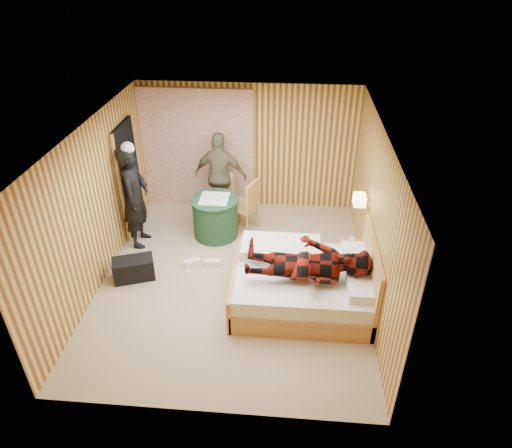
# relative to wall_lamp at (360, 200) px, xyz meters

# --- Properties ---
(floor) EXTENTS (4.20, 5.00, 0.01)m
(floor) POSITION_rel_wall_lamp_xyz_m (-1.92, -0.45, -1.30)
(floor) COLOR tan
(floor) RESTS_ON ground
(ceiling) EXTENTS (4.20, 5.00, 0.01)m
(ceiling) POSITION_rel_wall_lamp_xyz_m (-1.92, -0.45, 1.20)
(ceiling) COLOR silver
(ceiling) RESTS_ON wall_back
(wall_back) EXTENTS (4.20, 0.02, 2.50)m
(wall_back) POSITION_rel_wall_lamp_xyz_m (-1.92, 2.05, -0.05)
(wall_back) COLOR #E6BF58
(wall_back) RESTS_ON floor
(wall_left) EXTENTS (0.02, 5.00, 2.50)m
(wall_left) POSITION_rel_wall_lamp_xyz_m (-4.02, -0.45, -0.05)
(wall_left) COLOR #E6BF58
(wall_left) RESTS_ON floor
(wall_right) EXTENTS (0.02, 5.00, 2.50)m
(wall_right) POSITION_rel_wall_lamp_xyz_m (0.18, -0.45, -0.05)
(wall_right) COLOR #E6BF58
(wall_right) RESTS_ON floor
(curtain) EXTENTS (2.20, 0.08, 2.40)m
(curtain) POSITION_rel_wall_lamp_xyz_m (-2.92, 1.98, -0.10)
(curtain) COLOR beige
(curtain) RESTS_ON floor
(doorway) EXTENTS (0.06, 0.90, 2.05)m
(doorway) POSITION_rel_wall_lamp_xyz_m (-3.98, 0.95, -0.28)
(doorway) COLOR black
(doorway) RESTS_ON floor
(wall_lamp) EXTENTS (0.26, 0.24, 0.16)m
(wall_lamp) POSITION_rel_wall_lamp_xyz_m (0.00, 0.00, 0.00)
(wall_lamp) COLOR gold
(wall_lamp) RESTS_ON wall_right
(bed) EXTENTS (2.05, 1.62, 1.11)m
(bed) POSITION_rel_wall_lamp_xyz_m (-0.80, -0.88, -0.98)
(bed) COLOR #E5AC5D
(bed) RESTS_ON floor
(nightstand) EXTENTS (0.41, 0.55, 0.53)m
(nightstand) POSITION_rel_wall_lamp_xyz_m (-0.04, -0.18, -1.02)
(nightstand) COLOR #E5AC5D
(nightstand) RESTS_ON floor
(round_table) EXTENTS (0.87, 0.87, 0.78)m
(round_table) POSITION_rel_wall_lamp_xyz_m (-2.42, 0.80, -0.91)
(round_table) COLOR #21472A
(round_table) RESTS_ON floor
(chair_far) EXTENTS (0.53, 0.53, 0.93)m
(chair_far) POSITION_rel_wall_lamp_xyz_m (-2.39, 1.49, -0.76)
(chair_far) COLOR #E5AC5D
(chair_far) RESTS_ON floor
(chair_near) EXTENTS (0.61, 0.61, 1.03)m
(chair_near) POSITION_rel_wall_lamp_xyz_m (-1.85, 1.01, -0.70)
(chair_near) COLOR #E5AC5D
(chair_near) RESTS_ON floor
(duffel_bag) EXTENTS (0.72, 0.54, 0.36)m
(duffel_bag) POSITION_rel_wall_lamp_xyz_m (-3.54, -0.58, -1.12)
(duffel_bag) COLOR black
(duffel_bag) RESTS_ON floor
(sneaker_left) EXTENTS (0.29, 0.19, 0.12)m
(sneaker_left) POSITION_rel_wall_lamp_xyz_m (-2.66, -0.19, -1.24)
(sneaker_left) COLOR white
(sneaker_left) RESTS_ON floor
(sneaker_right) EXTENTS (0.28, 0.13, 0.12)m
(sneaker_right) POSITION_rel_wall_lamp_xyz_m (-2.32, -0.17, -1.24)
(sneaker_right) COLOR white
(sneaker_right) RESTS_ON floor
(woman_standing) EXTENTS (0.45, 0.68, 1.86)m
(woman_standing) POSITION_rel_wall_lamp_xyz_m (-3.73, 0.45, -0.37)
(woman_standing) COLOR black
(woman_standing) RESTS_ON floor
(man_at_table) EXTENTS (1.05, 0.52, 1.72)m
(man_at_table) POSITION_rel_wall_lamp_xyz_m (-2.42, 1.53, -0.44)
(man_at_table) COLOR #656143
(man_at_table) RESTS_ON floor
(man_on_bed) EXTENTS (0.86, 0.67, 1.77)m
(man_on_bed) POSITION_rel_wall_lamp_xyz_m (-0.77, -1.11, -0.31)
(man_on_bed) COLOR maroon
(man_on_bed) RESTS_ON bed
(book_lower) EXTENTS (0.19, 0.24, 0.02)m
(book_lower) POSITION_rel_wall_lamp_xyz_m (-0.04, -0.23, -0.76)
(book_lower) COLOR white
(book_lower) RESTS_ON nightstand
(book_upper) EXTENTS (0.26, 0.28, 0.02)m
(book_upper) POSITION_rel_wall_lamp_xyz_m (-0.04, -0.23, -0.74)
(book_upper) COLOR white
(book_upper) RESTS_ON nightstand
(cup_nightstand) EXTENTS (0.12, 0.12, 0.09)m
(cup_nightstand) POSITION_rel_wall_lamp_xyz_m (-0.04, -0.05, -0.72)
(cup_nightstand) COLOR white
(cup_nightstand) RESTS_ON nightstand
(cup_table) EXTENTS (0.15, 0.15, 0.10)m
(cup_table) POSITION_rel_wall_lamp_xyz_m (-2.32, 0.75, -0.48)
(cup_table) COLOR white
(cup_table) RESTS_ON round_table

